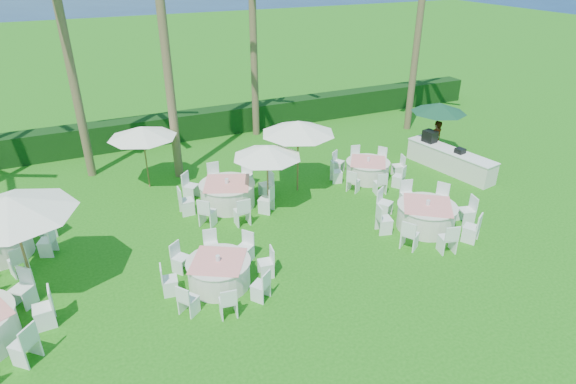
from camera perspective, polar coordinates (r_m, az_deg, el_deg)
name	(u,v)px	position (r m, az deg, el deg)	size (l,w,h in m)	color
ground	(261,292)	(12.74, -3.25, -11.72)	(120.00, 120.00, 0.00)	#1B6311
hedge	(163,129)	(22.82, -14.60, 7.27)	(34.00, 1.00, 1.20)	black
banquet_table_b	(219,272)	(12.87, -8.18, -9.35)	(2.95, 2.95, 0.90)	silver
banquet_table_c	(426,216)	(15.76, 16.05, -2.71)	(3.24, 3.24, 0.98)	silver
banquet_table_d	(0,243)	(16.12, -31.00, -5.22)	(3.00, 3.00, 0.94)	silver
banquet_table_e	(228,193)	(16.60, -7.18, -0.17)	(3.32, 3.32, 1.00)	silver
banquet_table_f	(368,170)	(18.65, 9.41, 2.63)	(2.91, 2.91, 0.89)	silver
umbrella_a	(10,206)	(12.97, -30.11, -1.43)	(3.00, 3.00, 2.82)	brown
umbrella_b	(267,151)	(15.54, -2.50, 4.85)	(2.28, 2.28, 2.31)	brown
umbrella_c	(142,132)	(17.87, -16.92, 6.81)	(2.44, 2.44, 2.35)	brown
umbrella_d	(298,127)	(16.73, 1.20, 7.68)	(2.62, 2.62, 2.66)	brown
umbrella_green	(439,108)	(20.90, 17.49, 9.51)	(2.26, 2.26, 2.32)	brown
buffet_table	(449,159)	(20.14, 18.57, 3.69)	(1.49, 3.87, 1.35)	silver
staff_person	(435,141)	(20.85, 17.03, 5.84)	(0.62, 0.41, 1.71)	gray
palm_b	(68,56)	(19.09, -24.59, 14.47)	(4.39, 4.21, 8.28)	brown
palm_d	(253,39)	(22.13, -4.12, 17.69)	(4.41, 4.03, 7.94)	brown
palm_e	(418,30)	(23.56, 15.20, 18.05)	(4.14, 4.40, 8.43)	brown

